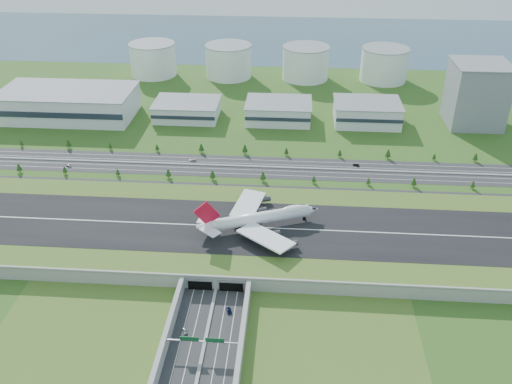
# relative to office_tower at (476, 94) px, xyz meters

# --- Properties ---
(ground) EXTENTS (1200.00, 1200.00, 0.00)m
(ground) POSITION_rel_office_tower_xyz_m (-200.00, -195.00, -27.50)
(ground) COLOR #23541A
(ground) RESTS_ON ground
(airfield_deck) EXTENTS (520.00, 100.00, 9.20)m
(airfield_deck) POSITION_rel_office_tower_xyz_m (-200.00, -195.09, -23.38)
(airfield_deck) COLOR gray
(airfield_deck) RESTS_ON ground
(underpass_road) EXTENTS (38.80, 120.40, 8.00)m
(underpass_road) POSITION_rel_office_tower_xyz_m (-200.00, -294.42, -24.07)
(underpass_road) COLOR #28282B
(underpass_road) RESTS_ON ground
(sign_gantry_near) EXTENTS (38.70, 0.70, 9.80)m
(sign_gantry_near) POSITION_rel_office_tower_xyz_m (-200.00, -290.04, -20.55)
(sign_gantry_near) COLOR gray
(sign_gantry_near) RESTS_ON ground
(north_expressway) EXTENTS (560.00, 36.00, 0.12)m
(north_expressway) POSITION_rel_office_tower_xyz_m (-200.00, -100.00, -27.44)
(north_expressway) COLOR #28282B
(north_expressway) RESTS_ON ground
(tree_row) EXTENTS (503.33, 48.56, 8.32)m
(tree_row) POSITION_rel_office_tower_xyz_m (-185.80, -99.80, -22.94)
(tree_row) COLOR #3D2819
(tree_row) RESTS_ON ground
(hangar_west) EXTENTS (120.00, 60.00, 25.00)m
(hangar_west) POSITION_rel_office_tower_xyz_m (-370.00, -10.00, -15.00)
(hangar_west) COLOR silver
(hangar_west) RESTS_ON ground
(hangar_mid_a) EXTENTS (58.00, 42.00, 15.00)m
(hangar_mid_a) POSITION_rel_office_tower_xyz_m (-260.00, -5.00, -20.00)
(hangar_mid_a) COLOR silver
(hangar_mid_a) RESTS_ON ground
(hangar_mid_b) EXTENTS (58.00, 42.00, 17.00)m
(hangar_mid_b) POSITION_rel_office_tower_xyz_m (-175.00, -5.00, -19.00)
(hangar_mid_b) COLOR silver
(hangar_mid_b) RESTS_ON ground
(hangar_mid_c) EXTENTS (58.00, 42.00, 19.00)m
(hangar_mid_c) POSITION_rel_office_tower_xyz_m (-95.00, -5.00, -18.00)
(hangar_mid_c) COLOR silver
(hangar_mid_c) RESTS_ON ground
(office_tower) EXTENTS (46.00, 46.00, 55.00)m
(office_tower) POSITION_rel_office_tower_xyz_m (0.00, 0.00, 0.00)
(office_tower) COLOR gray
(office_tower) RESTS_ON ground
(fuel_tank_a) EXTENTS (50.00, 50.00, 35.00)m
(fuel_tank_a) POSITION_rel_office_tower_xyz_m (-320.00, 115.00, -10.00)
(fuel_tank_a) COLOR white
(fuel_tank_a) RESTS_ON ground
(fuel_tank_b) EXTENTS (50.00, 50.00, 35.00)m
(fuel_tank_b) POSITION_rel_office_tower_xyz_m (-235.00, 115.00, -10.00)
(fuel_tank_b) COLOR white
(fuel_tank_b) RESTS_ON ground
(fuel_tank_c) EXTENTS (50.00, 50.00, 35.00)m
(fuel_tank_c) POSITION_rel_office_tower_xyz_m (-150.00, 115.00, -10.00)
(fuel_tank_c) COLOR white
(fuel_tank_c) RESTS_ON ground
(fuel_tank_d) EXTENTS (50.00, 50.00, 35.00)m
(fuel_tank_d) POSITION_rel_office_tower_xyz_m (-65.00, 115.00, -10.00)
(fuel_tank_d) COLOR white
(fuel_tank_d) RESTS_ON ground
(bay_water) EXTENTS (1200.00, 260.00, 0.06)m
(bay_water) POSITION_rel_office_tower_xyz_m (-200.00, 285.00, -27.47)
(bay_water) COLOR #375369
(bay_water) RESTS_ON ground
(boeing_747) EXTENTS (75.44, 70.01, 24.45)m
(boeing_747) POSITION_rel_office_tower_xyz_m (-179.91, -194.34, -12.61)
(boeing_747) COLOR white
(boeing_747) RESTS_ON airfield_deck
(car_0) EXTENTS (3.29, 5.01, 1.59)m
(car_0) POSITION_rel_office_tower_xyz_m (-210.87, -277.62, -26.59)
(car_0) COLOR #A5A6AA
(car_0) RESTS_ON ground
(car_2) EXTENTS (3.73, 5.59, 1.43)m
(car_2) POSITION_rel_office_tower_xyz_m (-190.92, -261.26, -26.67)
(car_2) COLOR #0B1338
(car_2) RESTS_ON ground
(car_4) EXTENTS (4.86, 3.42, 1.54)m
(car_4) POSITION_rel_office_tower_xyz_m (-333.56, -110.54, -26.61)
(car_4) COLOR slate
(car_4) RESTS_ON ground
(car_5) EXTENTS (5.25, 3.26, 1.63)m
(car_5) POSITION_rel_office_tower_xyz_m (-111.16, -92.23, -26.56)
(car_5) COLOR black
(car_5) RESTS_ON ground
(car_7) EXTENTS (5.58, 2.59, 1.58)m
(car_7) POSITION_rel_office_tower_xyz_m (-239.53, -93.32, -26.59)
(car_7) COLOR silver
(car_7) RESTS_ON ground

